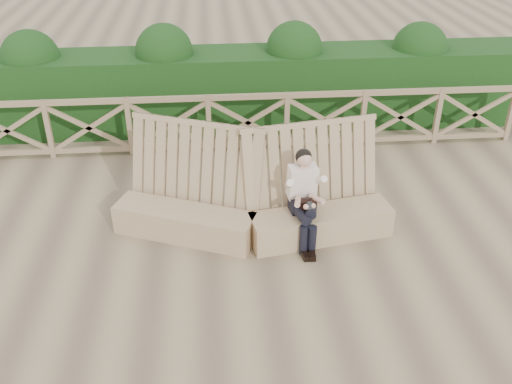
{
  "coord_description": "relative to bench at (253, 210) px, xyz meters",
  "views": [
    {
      "loc": [
        -0.67,
        -6.11,
        4.76
      ],
      "look_at": [
        -0.11,
        0.4,
        0.9
      ],
      "focal_mm": 40.0,
      "sensor_mm": 36.0,
      "label": 1
    }
  ],
  "objects": [
    {
      "name": "bench",
      "position": [
        0.0,
        0.0,
        0.0
      ],
      "size": [
        4.01,
        1.47,
        1.57
      ],
      "rotation": [
        0.0,
        0.0,
        -0.14
      ],
      "color": "#8D6A50",
      "rests_on": "ground"
    },
    {
      "name": "woman",
      "position": [
        0.69,
        -0.21,
        0.35
      ],
      "size": [
        0.43,
        0.86,
        1.38
      ],
      "rotation": [
        0.0,
        0.0,
        0.14
      ],
      "color": "black",
      "rests_on": "ground"
    },
    {
      "name": "guardrail",
      "position": [
        0.13,
        2.74,
        0.16
      ],
      "size": [
        10.1,
        0.09,
        1.1
      ],
      "color": "#7E6249",
      "rests_on": "ground"
    },
    {
      "name": "ground",
      "position": [
        0.13,
        -0.76,
        -0.39
      ],
      "size": [
        60.0,
        60.0,
        0.0
      ],
      "primitive_type": "plane",
      "color": "brown",
      "rests_on": "ground"
    },
    {
      "name": "hedge",
      "position": [
        0.13,
        3.94,
        0.36
      ],
      "size": [
        12.0,
        1.2,
        1.5
      ],
      "primitive_type": "cube",
      "color": "black",
      "rests_on": "ground"
    }
  ]
}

